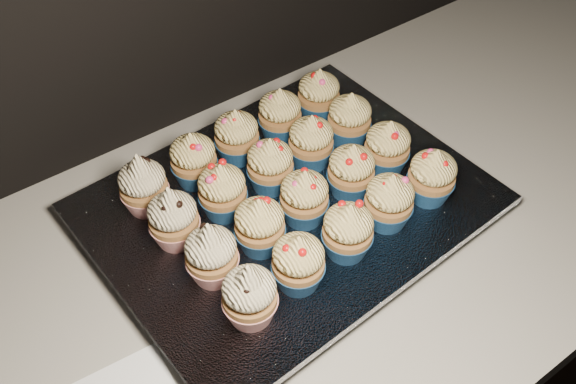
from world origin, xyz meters
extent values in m
cube|color=black|center=(0.00, 1.70, 0.43)|extent=(2.40, 0.60, 0.86)
cube|color=beige|center=(0.00, 1.70, 0.88)|extent=(2.44, 0.64, 0.04)
cube|color=black|center=(-0.04, 1.74, 0.91)|extent=(0.47, 0.37, 0.02)
cube|color=silver|center=(-0.04, 1.74, 0.93)|extent=(0.51, 0.41, 0.01)
cone|color=#A31716|center=(-0.18, 1.62, 0.95)|extent=(0.06, 0.06, 0.03)
ellipsoid|color=beige|center=(-0.18, 1.62, 0.99)|extent=(0.06, 0.06, 0.04)
cone|color=beige|center=(-0.18, 1.62, 1.02)|extent=(0.03, 0.03, 0.03)
cone|color=navy|center=(-0.11, 1.62, 0.95)|extent=(0.06, 0.06, 0.03)
ellipsoid|color=#FFDD80|center=(-0.11, 1.62, 0.99)|extent=(0.06, 0.06, 0.04)
cone|color=#FFDD80|center=(-0.11, 1.62, 1.01)|extent=(0.03, 0.03, 0.02)
cone|color=navy|center=(-0.04, 1.63, 0.95)|extent=(0.06, 0.06, 0.03)
ellipsoid|color=#FFDD80|center=(-0.04, 1.63, 0.99)|extent=(0.06, 0.06, 0.04)
cone|color=#FFDD80|center=(-0.04, 1.63, 1.01)|extent=(0.03, 0.03, 0.02)
cone|color=navy|center=(0.04, 1.63, 0.95)|extent=(0.06, 0.06, 0.03)
ellipsoid|color=#FFDD80|center=(0.04, 1.63, 0.99)|extent=(0.06, 0.06, 0.04)
cone|color=#FFDD80|center=(0.04, 1.63, 1.01)|extent=(0.03, 0.03, 0.02)
cone|color=navy|center=(0.11, 1.63, 0.95)|extent=(0.06, 0.06, 0.03)
ellipsoid|color=#FFDD80|center=(0.11, 1.63, 0.99)|extent=(0.06, 0.06, 0.04)
cone|color=#FFDD80|center=(0.11, 1.63, 1.01)|extent=(0.03, 0.03, 0.02)
cone|color=#A31716|center=(-0.19, 1.69, 0.95)|extent=(0.06, 0.06, 0.03)
ellipsoid|color=beige|center=(-0.19, 1.69, 0.99)|extent=(0.06, 0.06, 0.04)
cone|color=beige|center=(-0.19, 1.69, 1.02)|extent=(0.03, 0.03, 0.03)
cone|color=navy|center=(-0.12, 1.70, 0.95)|extent=(0.06, 0.06, 0.03)
ellipsoid|color=#FFDD80|center=(-0.12, 1.70, 0.99)|extent=(0.06, 0.06, 0.04)
cone|color=#FFDD80|center=(-0.12, 1.70, 1.01)|extent=(0.03, 0.03, 0.02)
cone|color=navy|center=(-0.05, 1.70, 0.95)|extent=(0.06, 0.06, 0.03)
ellipsoid|color=#FFDD80|center=(-0.05, 1.70, 0.99)|extent=(0.06, 0.06, 0.04)
cone|color=#FFDD80|center=(-0.05, 1.70, 1.01)|extent=(0.03, 0.03, 0.02)
cone|color=navy|center=(0.03, 1.70, 0.95)|extent=(0.06, 0.06, 0.03)
ellipsoid|color=#FFDD80|center=(0.03, 1.70, 0.99)|extent=(0.06, 0.06, 0.04)
cone|color=#FFDD80|center=(0.03, 1.70, 1.01)|extent=(0.03, 0.03, 0.02)
cone|color=navy|center=(0.10, 1.71, 0.95)|extent=(0.06, 0.06, 0.03)
ellipsoid|color=#FFDD80|center=(0.10, 1.71, 0.99)|extent=(0.06, 0.06, 0.04)
cone|color=#FFDD80|center=(0.10, 1.71, 1.01)|extent=(0.03, 0.03, 0.02)
cone|color=#A31716|center=(-0.20, 1.77, 0.95)|extent=(0.06, 0.06, 0.03)
ellipsoid|color=beige|center=(-0.20, 1.77, 0.99)|extent=(0.06, 0.06, 0.04)
cone|color=beige|center=(-0.20, 1.77, 1.02)|extent=(0.03, 0.03, 0.03)
cone|color=navy|center=(-0.12, 1.77, 0.95)|extent=(0.06, 0.06, 0.03)
ellipsoid|color=#FFDD80|center=(-0.12, 1.77, 0.99)|extent=(0.06, 0.06, 0.04)
cone|color=#FFDD80|center=(-0.12, 1.77, 1.01)|extent=(0.03, 0.03, 0.02)
cone|color=navy|center=(-0.05, 1.77, 0.95)|extent=(0.06, 0.06, 0.03)
ellipsoid|color=#FFDD80|center=(-0.05, 1.77, 0.99)|extent=(0.06, 0.06, 0.04)
cone|color=#FFDD80|center=(-0.05, 1.77, 1.01)|extent=(0.03, 0.03, 0.02)
cone|color=navy|center=(0.02, 1.78, 0.95)|extent=(0.06, 0.06, 0.03)
ellipsoid|color=#FFDD80|center=(0.02, 1.78, 0.99)|extent=(0.06, 0.06, 0.04)
cone|color=#FFDD80|center=(0.02, 1.78, 1.01)|extent=(0.03, 0.03, 0.02)
cone|color=navy|center=(0.10, 1.78, 0.95)|extent=(0.06, 0.06, 0.03)
ellipsoid|color=#FFDD80|center=(0.10, 1.78, 0.99)|extent=(0.06, 0.06, 0.04)
cone|color=#FFDD80|center=(0.10, 1.78, 1.01)|extent=(0.03, 0.03, 0.02)
cone|color=#A31716|center=(-0.20, 1.84, 0.95)|extent=(0.06, 0.06, 0.03)
ellipsoid|color=beige|center=(-0.20, 1.84, 0.99)|extent=(0.06, 0.06, 0.04)
cone|color=beige|center=(-0.20, 1.84, 1.02)|extent=(0.03, 0.03, 0.03)
cone|color=navy|center=(-0.12, 1.84, 0.95)|extent=(0.06, 0.06, 0.03)
ellipsoid|color=#FFDD80|center=(-0.12, 1.84, 0.99)|extent=(0.06, 0.06, 0.04)
cone|color=#FFDD80|center=(-0.12, 1.84, 1.01)|extent=(0.03, 0.03, 0.02)
cone|color=navy|center=(-0.05, 1.85, 0.95)|extent=(0.06, 0.06, 0.03)
ellipsoid|color=#FFDD80|center=(-0.05, 1.85, 0.99)|extent=(0.06, 0.06, 0.04)
cone|color=#FFDD80|center=(-0.05, 1.85, 1.01)|extent=(0.03, 0.03, 0.02)
cone|color=navy|center=(0.02, 1.85, 0.95)|extent=(0.06, 0.06, 0.03)
ellipsoid|color=#FFDD80|center=(0.02, 1.85, 0.99)|extent=(0.06, 0.06, 0.04)
cone|color=#FFDD80|center=(0.02, 1.85, 1.01)|extent=(0.03, 0.03, 0.02)
cone|color=navy|center=(0.09, 1.85, 0.95)|extent=(0.06, 0.06, 0.03)
ellipsoid|color=#FFDD80|center=(0.09, 1.85, 0.99)|extent=(0.06, 0.06, 0.04)
cone|color=#FFDD80|center=(0.09, 1.85, 1.01)|extent=(0.03, 0.03, 0.02)
camera|label=1|loc=(-0.38, 1.27, 1.56)|focal=40.00mm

